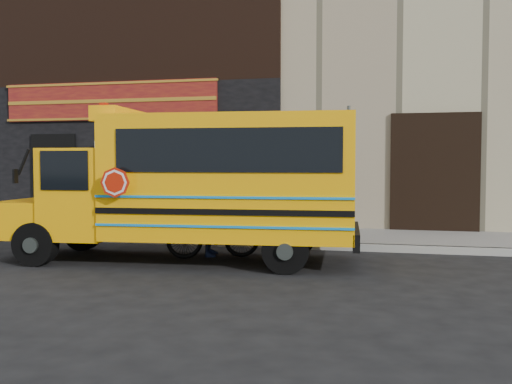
{
  "coord_description": "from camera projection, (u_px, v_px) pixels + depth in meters",
  "views": [
    {
      "loc": [
        2.85,
        -9.71,
        1.9
      ],
      "look_at": [
        0.16,
        1.85,
        1.27
      ],
      "focal_mm": 40.0,
      "sensor_mm": 36.0,
      "label": 1
    }
  ],
  "objects": [
    {
      "name": "ground",
      "position": [
        224.0,
        268.0,
        10.19
      ],
      "size": [
        120.0,
        120.0,
        0.0
      ],
      "primitive_type": "plane",
      "color": "black",
      "rests_on": "ground"
    },
    {
      "name": "curb",
      "position": [
        256.0,
        244.0,
        12.71
      ],
      "size": [
        40.0,
        0.2,
        0.15
      ],
      "primitive_type": "cube",
      "color": "#9FA09A",
      "rests_on": "ground"
    },
    {
      "name": "sidewalk",
      "position": [
        270.0,
        235.0,
        14.17
      ],
      "size": [
        40.0,
        3.0,
        0.15
      ],
      "primitive_type": "cube",
      "color": "slate",
      "rests_on": "ground"
    },
    {
      "name": "building",
      "position": [
        306.0,
        42.0,
        20.05
      ],
      "size": [
        20.0,
        10.7,
        12.0
      ],
      "color": "tan",
      "rests_on": "sidewalk"
    },
    {
      "name": "school_bus",
      "position": [
        199.0,
        183.0,
        10.83
      ],
      "size": [
        7.03,
        2.71,
        2.92
      ],
      "color": "black",
      "rests_on": "ground"
    },
    {
      "name": "sign_pole",
      "position": [
        348.0,
        170.0,
        12.42
      ],
      "size": [
        0.07,
        0.27,
        3.12
      ],
      "color": "#404743",
      "rests_on": "ground"
    },
    {
      "name": "bicycle",
      "position": [
        213.0,
        230.0,
        11.24
      ],
      "size": [
        1.91,
        1.22,
        1.11
      ],
      "primitive_type": "imported",
      "rotation": [
        0.0,
        0.0,
        1.98
      ],
      "color": "black",
      "rests_on": "ground"
    },
    {
      "name": "cyclist",
      "position": [
        211.0,
        209.0,
        11.24
      ],
      "size": [
        0.63,
        0.81,
        1.95
      ],
      "primitive_type": "imported",
      "rotation": [
        0.0,
        0.0,
        1.83
      ],
      "color": "black",
      "rests_on": "ground"
    }
  ]
}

